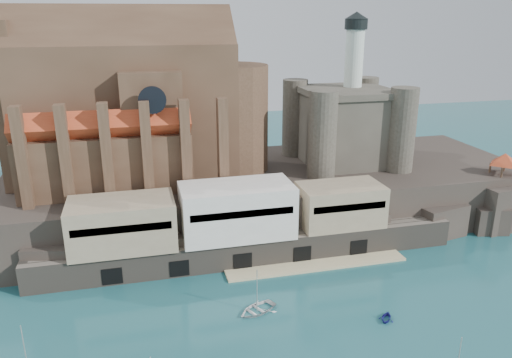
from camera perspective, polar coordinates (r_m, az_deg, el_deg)
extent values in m
plane|color=#1A5157|center=(68.08, 10.89, -16.86)|extent=(300.00, 300.00, 0.00)
cube|color=black|center=(99.29, 1.50, -1.59)|extent=(100.00, 34.00, 10.00)
cube|color=black|center=(82.68, -21.74, -8.78)|extent=(9.00, 5.00, 6.00)
cube|color=black|center=(81.74, -10.49, -8.01)|extent=(9.00, 5.00, 6.00)
cube|color=black|center=(84.13, 1.20, -6.89)|extent=(9.00, 5.00, 6.00)
cube|color=black|center=(89.74, 11.79, -5.62)|extent=(9.00, 5.00, 6.00)
cube|color=black|center=(97.47, 20.33, -4.45)|extent=(9.00, 5.00, 6.00)
cube|color=#61584E|center=(82.92, -0.64, -7.86)|extent=(70.00, 6.00, 4.50)
cube|color=#CBBA87|center=(82.74, 6.96, -9.70)|extent=(30.00, 4.00, 0.40)
cube|color=black|center=(78.99, -16.11, -10.60)|extent=(3.00, 0.40, 2.60)
cube|color=black|center=(79.02, -8.76, -10.03)|extent=(3.00, 0.40, 2.60)
cube|color=black|center=(80.30, -1.56, -9.31)|extent=(3.00, 0.40, 2.60)
cube|color=black|center=(82.77, 5.29, -8.49)|extent=(3.00, 0.40, 2.60)
cube|color=black|center=(86.34, 11.63, -7.63)|extent=(3.00, 0.40, 2.60)
cube|color=#9B8769|center=(79.56, -15.03, -4.95)|extent=(16.00, 9.00, 7.50)
cube|color=silver|center=(80.76, -2.20, -3.56)|extent=(18.00, 9.00, 8.50)
cube|color=#9B8769|center=(86.24, 9.60, -2.89)|extent=(14.00, 8.00, 7.00)
cube|color=#473021|center=(93.40, -14.45, 7.38)|extent=(38.00, 14.00, 24.00)
cube|color=#473021|center=(91.99, -15.06, 14.72)|extent=(38.00, 13.01, 13.01)
cylinder|color=#473021|center=(95.53, -2.83, 6.95)|extent=(14.00, 14.00, 20.00)
cube|color=#473021|center=(93.84, -11.90, 6.36)|extent=(10.00, 20.00, 20.00)
cube|color=#473021|center=(85.89, -16.71, 1.43)|extent=(28.00, 5.00, 10.00)
cube|color=#473021|center=(104.25, -16.37, 4.37)|extent=(28.00, 5.00, 10.00)
cube|color=#B83E1F|center=(84.30, -17.12, 5.72)|extent=(28.00, 5.66, 5.66)
cube|color=#B83E1F|center=(102.94, -16.70, 7.94)|extent=(28.00, 5.66, 5.66)
cube|color=#473021|center=(95.15, -26.13, 7.51)|extent=(4.00, 10.00, 28.00)
cylinder|color=black|center=(80.91, -11.77, 8.82)|extent=(4.40, 0.30, 4.40)
cube|color=#473021|center=(83.77, -25.17, 2.15)|extent=(1.60, 2.20, 16.00)
cube|color=#473021|center=(82.75, -20.97, 2.51)|extent=(1.60, 2.20, 16.00)
cube|color=#473021|center=(82.19, -16.69, 2.86)|extent=(1.60, 2.20, 16.00)
cube|color=#473021|center=(82.09, -12.37, 3.19)|extent=(1.60, 2.20, 16.00)
cube|color=#473021|center=(82.45, -8.06, 3.51)|extent=(1.60, 2.20, 16.00)
cube|color=#473021|center=(83.28, -3.81, 3.80)|extent=(1.60, 2.20, 16.00)
cube|color=#423D34|center=(102.13, 10.13, 5.71)|extent=(16.00, 16.00, 14.00)
cube|color=#423D34|center=(100.80, 10.36, 9.82)|extent=(17.00, 17.00, 1.20)
cylinder|color=#423D34|center=(91.67, 7.58, 5.04)|extent=(5.20, 5.20, 16.00)
cylinder|color=#423D34|center=(98.60, 16.31, 5.40)|extent=(5.20, 5.20, 16.00)
cylinder|color=#423D34|center=(106.35, 4.44, 6.99)|extent=(5.20, 5.20, 16.00)
cylinder|color=#423D34|center=(112.38, 12.27, 7.25)|extent=(5.20, 5.20, 16.00)
cylinder|color=silver|center=(102.79, 11.13, 13.08)|extent=(3.60, 3.60, 12.00)
cylinder|color=black|center=(102.42, 11.38, 16.98)|extent=(4.40, 4.40, 2.00)
cone|color=black|center=(102.41, 11.44, 17.87)|extent=(4.60, 4.60, 1.40)
cube|color=black|center=(107.06, 25.91, -2.38)|extent=(12.00, 10.00, 8.70)
cube|color=black|center=(103.08, 25.08, -4.13)|extent=(6.00, 5.00, 5.00)
cube|color=black|center=(112.08, 27.15, -2.42)|extent=(5.00, 4.00, 6.00)
cube|color=#473021|center=(105.70, 26.24, -0.09)|extent=(4.20, 4.20, 0.30)
cylinder|color=#473021|center=(103.12, 26.23, 0.33)|extent=(0.36, 0.36, 3.20)
cylinder|color=#473021|center=(105.45, 25.14, 0.86)|extent=(0.36, 0.36, 3.20)
cylinder|color=#473021|center=(107.47, 26.47, 0.97)|extent=(0.36, 0.36, 3.20)
pyramid|color=#B83E1F|center=(104.59, 26.56, 2.07)|extent=(6.40, 6.40, 2.20)
imported|color=white|center=(70.97, 0.11, -14.87)|extent=(2.91, 4.20, 5.74)
imported|color=navy|center=(71.44, 14.64, -15.30)|extent=(2.84, 2.70, 2.84)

